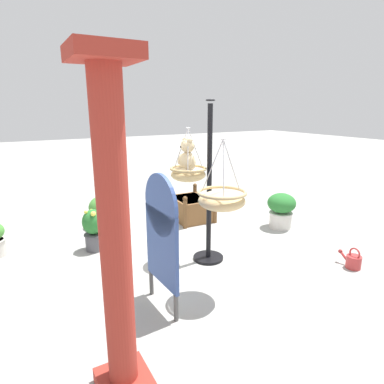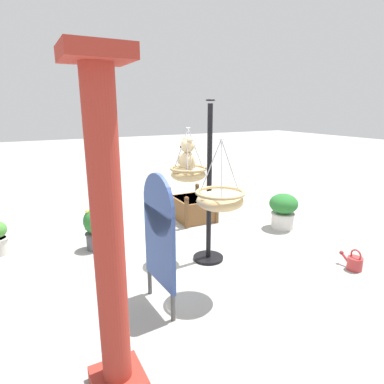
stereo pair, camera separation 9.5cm
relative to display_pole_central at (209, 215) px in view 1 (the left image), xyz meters
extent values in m
plane|color=#9E9E99|center=(0.13, 0.16, -0.69)|extent=(40.00, 40.00, 0.00)
cylinder|color=black|center=(0.00, 0.00, 0.42)|extent=(0.07, 0.07, 2.22)
cylinder|color=black|center=(0.00, 0.00, -0.67)|extent=(0.44, 0.44, 0.04)
torus|color=black|center=(0.00, 0.00, 1.57)|extent=(0.12, 0.12, 0.02)
ellipsoid|color=tan|center=(0.15, 0.25, 0.58)|extent=(0.48, 0.48, 0.19)
torus|color=tan|center=(0.15, 0.25, 0.67)|extent=(0.51, 0.51, 0.04)
ellipsoid|color=silver|center=(0.15, 0.25, 0.60)|extent=(0.42, 0.42, 0.15)
cylinder|color=#B7B7BC|center=(0.25, 0.31, 0.94)|extent=(0.21, 0.13, 0.55)
cylinder|color=#B7B7BC|center=(0.05, 0.31, 0.94)|extent=(0.21, 0.13, 0.55)
cylinder|color=#B7B7BC|center=(0.15, 0.14, 0.94)|extent=(0.01, 0.23, 0.55)
torus|color=#B7B7BC|center=(0.15, 0.25, 1.21)|extent=(0.06, 0.06, 0.01)
ellipsoid|color=#D1B789|center=(0.15, 0.26, 0.75)|extent=(0.25, 0.21, 0.29)
sphere|color=#D1B789|center=(0.15, 0.26, 0.98)|extent=(0.21, 0.21, 0.19)
ellipsoid|color=beige|center=(0.15, 0.33, 0.96)|extent=(0.09, 0.08, 0.06)
sphere|color=black|center=(0.15, 0.36, 0.97)|extent=(0.03, 0.03, 0.03)
sphere|color=#D1B789|center=(0.08, 0.26, 1.06)|extent=(0.07, 0.07, 0.07)
sphere|color=#D1B789|center=(0.22, 0.26, 1.06)|extent=(0.07, 0.07, 0.07)
ellipsoid|color=#D1B789|center=(0.02, 0.29, 0.79)|extent=(0.08, 0.14, 0.19)
ellipsoid|color=#D1B789|center=(0.28, 0.29, 0.79)|extent=(0.08, 0.14, 0.19)
ellipsoid|color=#D1B789|center=(0.08, 0.37, 0.64)|extent=(0.09, 0.17, 0.09)
ellipsoid|color=#D1B789|center=(0.22, 0.37, 0.64)|extent=(0.09, 0.17, 0.09)
ellipsoid|color=tan|center=(-0.84, 0.37, 0.47)|extent=(0.53, 0.53, 0.21)
torus|color=tan|center=(-0.84, 0.37, 0.57)|extent=(0.55, 0.55, 0.04)
cylinder|color=#B7B7BC|center=(-0.74, 0.43, 0.86)|extent=(0.23, 0.14, 0.59)
cylinder|color=#B7B7BC|center=(-0.95, 0.43, 0.86)|extent=(0.23, 0.14, 0.59)
cylinder|color=#B7B7BC|center=(-0.84, 0.25, 0.86)|extent=(0.01, 0.25, 0.59)
torus|color=#B7B7BC|center=(-0.84, 0.37, 1.15)|extent=(0.06, 0.06, 0.01)
cylinder|color=#9E2D23|center=(-1.61, 1.80, 0.53)|extent=(0.22, 0.22, 2.44)
cube|color=#9E2D23|center=(-1.61, 1.80, -0.63)|extent=(0.40, 0.40, 0.12)
cube|color=#9E2D23|center=(-1.61, 1.80, 1.80)|extent=(0.42, 0.42, 0.10)
cube|color=brown|center=(1.67, -0.63, -0.47)|extent=(0.83, 0.66, 0.44)
cube|color=#382819|center=(1.67, -0.63, -0.28)|extent=(0.73, 0.58, 0.06)
cylinder|color=brown|center=(1.27, -0.30, -0.42)|extent=(0.08, 0.08, 0.54)
cylinder|color=brown|center=(2.08, -0.32, -0.42)|extent=(0.08, 0.08, 0.54)
cylinder|color=brown|center=(1.26, -0.94, -0.42)|extent=(0.08, 0.08, 0.54)
cylinder|color=brown|center=(2.07, -0.96, -0.42)|extent=(0.08, 0.08, 0.54)
sphere|color=brown|center=(1.27, -0.30, -0.12)|extent=(0.09, 0.09, 0.09)
sphere|color=brown|center=(2.08, -0.32, -0.12)|extent=(0.09, 0.09, 0.09)
sphere|color=brown|center=(1.26, -0.94, -0.12)|extent=(0.09, 0.09, 0.09)
sphere|color=brown|center=(2.07, -0.96, -0.12)|extent=(0.09, 0.09, 0.09)
cylinder|color=#BC6042|center=(2.10, 0.97, -0.60)|extent=(0.35, 0.35, 0.16)
torus|color=#A9573B|center=(2.10, 0.97, -0.53)|extent=(0.39, 0.39, 0.03)
cylinder|color=#382819|center=(2.10, 0.97, -0.54)|extent=(0.31, 0.31, 0.03)
ellipsoid|color=#478E38|center=(2.10, 0.97, -0.31)|extent=(0.54, 0.54, 0.43)
cylinder|color=#4C4C51|center=(1.14, 1.37, -0.55)|extent=(0.29, 0.29, 0.27)
torus|color=#444449|center=(1.14, 1.37, -0.43)|extent=(0.32, 0.32, 0.03)
cylinder|color=#382819|center=(1.14, 1.37, -0.44)|extent=(0.25, 0.25, 0.03)
ellipsoid|color=#28702D|center=(1.14, 1.37, -0.22)|extent=(0.34, 0.34, 0.39)
sphere|color=#E5DB4C|center=(1.18, 1.38, -0.06)|extent=(0.05, 0.05, 0.05)
sphere|color=#E5DB4C|center=(1.13, 1.47, -0.05)|extent=(0.06, 0.06, 0.06)
sphere|color=#E5DB4C|center=(1.03, 1.39, -0.06)|extent=(0.08, 0.08, 0.08)
sphere|color=#E5DB4C|center=(1.13, 1.29, -0.07)|extent=(0.06, 0.06, 0.06)
cylinder|color=beige|center=(0.45, -1.86, -0.54)|extent=(0.40, 0.40, 0.29)
torus|color=#BCB7AE|center=(0.45, -1.86, -0.41)|extent=(0.43, 0.43, 0.03)
cylinder|color=#382819|center=(0.45, -1.86, -0.41)|extent=(0.35, 0.35, 0.03)
ellipsoid|color=#28702D|center=(0.45, -1.86, -0.22)|extent=(0.51, 0.51, 0.36)
cube|color=#334C8C|center=(-0.75, 1.07, 0.03)|extent=(0.67, 0.07, 0.84)
cylinder|color=#334C8C|center=(-0.75, 1.07, 0.50)|extent=(0.67, 0.07, 0.67)
cylinder|color=#4C4C4C|center=(-1.05, 1.06, -0.54)|extent=(0.05, 0.05, 0.30)
cylinder|color=#4C4C4C|center=(-0.45, 1.09, -0.54)|extent=(0.05, 0.05, 0.30)
cylinder|color=#B23333|center=(-1.23, -1.61, -0.60)|extent=(0.20, 0.20, 0.18)
cylinder|color=#B23333|center=(-1.08, -1.61, -0.58)|extent=(0.17, 0.04, 0.14)
sphere|color=maroon|center=(-1.01, -1.61, -0.52)|extent=(0.06, 0.06, 0.06)
torus|color=#B23333|center=(-1.23, -1.61, -0.47)|extent=(0.16, 0.02, 0.16)
camera|label=1|loc=(-3.71, 2.37, 1.49)|focal=30.46mm
camera|label=2|loc=(-3.76, 2.28, 1.49)|focal=30.46mm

